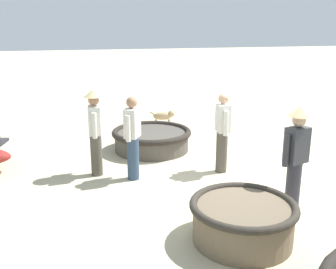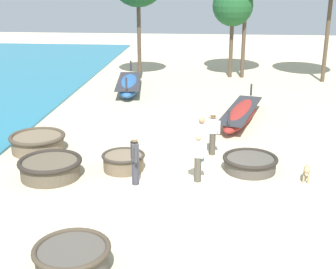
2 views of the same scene
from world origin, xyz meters
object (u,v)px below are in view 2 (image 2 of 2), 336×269
Objects in this scene: coracle_far_left at (250,163)px; coracle_nearest at (38,142)px; long_boat_green_hull at (129,85)px; coracle_front_left at (72,258)px; fisherman_standing_left at (135,155)px; tree_rightmost at (233,6)px; coracle_upturned at (123,161)px; fisherman_standing_right at (198,156)px; long_boat_red_hull at (241,114)px; fisherman_hauling at (201,138)px; fisherman_crouching at (213,129)px; dog at (307,170)px; coracle_center at (50,167)px.

coracle_nearest is at bearing 171.36° from coracle_far_left.
coracle_far_left is 12.35m from long_boat_green_hull.
coracle_front_left and coracle_nearest have the same top height.
coracle_nearest is at bearing 147.42° from fisherman_standing_left.
tree_rightmost is at bearing 78.23° from fisherman_standing_left.
fisherman_standing_left is at bearing -158.56° from coracle_far_left.
fisherman_standing_right reaches higher than coracle_upturned.
tree_rightmost is at bearing 90.44° from coracle_far_left.
long_boat_red_hull is (5.90, -5.23, -0.04)m from long_boat_green_hull.
tree_rightmost reaches higher than coracle_upturned.
long_boat_red_hull is 3.54× the size of fisherman_hauling.
fisherman_standing_right reaches higher than coracle_nearest.
coracle_front_left is at bearing -112.11° from fisherman_crouching.
tree_rightmost is (1.58, 16.34, 3.55)m from fisherman_standing_right.
coracle_front_left is 0.83× the size of coracle_nearest.
long_boat_green_hull is 10.58m from fisherman_crouching.
long_boat_green_hull reaches higher than coracle_nearest.
coracle_upturned is 0.85× the size of coracle_front_left.
long_boat_green_hull is at bearing 138.41° from long_boat_red_hull.
fisherman_standing_right is 2.32× the size of dog.
long_boat_green_hull is (-1.64, 16.89, 0.03)m from coracle_front_left.
fisherman_hauling is at bearing 156.33° from coracle_far_left.
long_boat_red_hull is (4.18, 5.94, 0.03)m from coracle_upturned.
coracle_far_left is 15.86m from tree_rightmost.
fisherman_crouching is at bearing 49.65° from fisherman_standing_left.
fisherman_standing_left is at bearing -117.17° from long_boat_red_hull.
coracle_front_left is 7.39m from coracle_far_left.
tree_rightmost is at bearing 69.09° from coracle_center.
fisherman_standing_left is (-3.60, -1.42, 0.69)m from coracle_far_left.
fisherman_standing_right is (2.55, 5.01, 0.49)m from coracle_front_left.
dog is at bearing -83.56° from tree_rightmost.
dog is at bearing -56.78° from long_boat_green_hull.
coracle_front_left is 1.02× the size of fisherman_crouching.
long_boat_green_hull is at bearing -142.29° from tree_rightmost.
tree_rightmost reaches higher than dog.
coracle_front_left is 1.08× the size of fisherman_hauling.
fisherman_standing_right is (5.93, -2.19, 0.49)m from coracle_nearest.
fisherman_hauling is at bearing 87.82° from fisherman_standing_right.
dog is at bearing -35.32° from fisherman_crouching.
long_boat_green_hull is at bearing 95.53° from coracle_front_left.
coracle_center is 8.09m from dog.
tree_rightmost reaches higher than coracle_center.
coracle_upturned is at bearing 163.98° from fisherman_standing_right.
fisherman_crouching is 2.47× the size of dog.
coracle_center is at bearing 113.48° from coracle_front_left.
fisherman_standing_left is (2.28, -12.27, 0.58)m from long_boat_green_hull.
fisherman_hauling reaches higher than coracle_upturned.
long_boat_green_hull is 0.97× the size of tree_rightmost.
dog is (5.87, -0.41, 0.07)m from coracle_upturned.
coracle_center is at bearing -160.31° from coracle_upturned.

